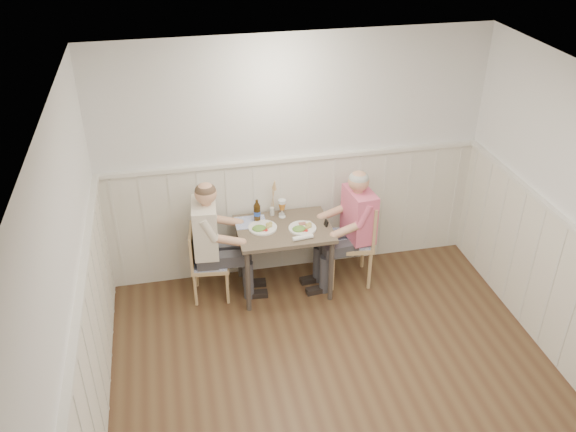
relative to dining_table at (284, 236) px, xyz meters
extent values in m
plane|color=#4A301E|center=(0.20, -1.84, -0.65)|extent=(4.50, 4.50, 0.00)
cube|color=white|center=(0.20, 0.41, 0.65)|extent=(4.00, 0.04, 2.60)
cube|color=white|center=(-1.80, -1.84, 0.65)|extent=(0.04, 4.50, 2.60)
cube|color=white|center=(0.20, -1.84, 1.94)|extent=(4.00, 4.50, 0.02)
cube|color=silver|center=(0.20, 0.39, 0.00)|extent=(3.98, 0.03, 1.30)
cube|color=silver|center=(-1.79, -1.84, 0.00)|extent=(0.03, 4.48, 1.30)
cube|color=silver|center=(0.20, 0.38, 0.67)|extent=(3.98, 0.06, 0.04)
cube|color=silver|center=(-1.77, -1.84, 0.67)|extent=(0.06, 4.48, 0.04)
cube|color=#4B3E35|center=(0.00, 0.00, 0.08)|extent=(0.95, 0.70, 0.04)
cylinder|color=#3F3833|center=(-0.43, -0.30, -0.30)|extent=(0.05, 0.05, 0.71)
cylinder|color=#3F3833|center=(-0.43, 0.30, -0.30)|extent=(0.05, 0.05, 0.71)
cylinder|color=#3F3833|center=(0.43, -0.30, -0.30)|extent=(0.05, 0.05, 0.71)
cylinder|color=#3F3833|center=(0.43, 0.30, -0.30)|extent=(0.05, 0.05, 0.71)
cube|color=tan|center=(0.71, 0.02, -0.18)|extent=(0.52, 0.52, 0.04)
cube|color=#4E65C0|center=(0.71, 0.02, -0.14)|extent=(0.46, 0.46, 0.03)
cube|color=tan|center=(0.91, -0.01, 0.08)|extent=(0.09, 0.46, 0.48)
cylinder|color=tan|center=(0.88, -0.20, -0.43)|extent=(0.04, 0.04, 0.45)
cylinder|color=tan|center=(0.49, -0.15, -0.43)|extent=(0.04, 0.04, 0.45)
cylinder|color=tan|center=(0.93, 0.19, -0.43)|extent=(0.04, 0.04, 0.45)
cylinder|color=tan|center=(0.54, 0.24, -0.43)|extent=(0.04, 0.04, 0.45)
cube|color=tan|center=(-0.76, 0.03, -0.26)|extent=(0.42, 0.42, 0.04)
cube|color=#4E65C0|center=(-0.76, 0.03, -0.23)|extent=(0.38, 0.38, 0.03)
cube|color=tan|center=(-0.93, 0.05, -0.04)|extent=(0.07, 0.38, 0.40)
cylinder|color=tan|center=(-0.91, 0.21, -0.47)|extent=(0.03, 0.03, 0.37)
cylinder|color=tan|center=(-0.58, 0.18, -0.47)|extent=(0.03, 0.03, 0.37)
cylinder|color=tan|center=(-0.94, -0.11, -0.47)|extent=(0.03, 0.03, 0.37)
cylinder|color=tan|center=(-0.62, -0.15, -0.47)|extent=(0.03, 0.03, 0.37)
cube|color=#3F3F47|center=(0.77, -0.02, -0.43)|extent=(0.47, 0.43, 0.44)
cube|color=#3F3F47|center=(0.57, -0.04, -0.16)|extent=(0.44, 0.39, 0.13)
cube|color=#FD6683|center=(0.77, -0.02, 0.17)|extent=(0.28, 0.45, 0.53)
sphere|color=tan|center=(0.77, -0.02, 0.55)|extent=(0.21, 0.21, 0.21)
sphere|color=#A5A5A0|center=(0.77, -0.02, 0.58)|extent=(0.20, 0.20, 0.20)
cube|color=black|center=(0.42, -0.06, 0.17)|extent=(0.02, 0.07, 0.13)
cube|color=#3F3F47|center=(-0.77, 0.03, -0.43)|extent=(0.46, 0.42, 0.44)
cube|color=#3F3F47|center=(-0.57, 0.02, -0.15)|extent=(0.44, 0.38, 0.13)
cube|color=beige|center=(-0.77, 0.03, 0.17)|extent=(0.27, 0.45, 0.54)
sphere|color=tan|center=(-0.77, 0.03, 0.56)|extent=(0.21, 0.21, 0.21)
sphere|color=#4C3828|center=(-0.77, 0.03, 0.59)|extent=(0.20, 0.20, 0.20)
cylinder|color=white|center=(0.18, -0.07, 0.11)|extent=(0.28, 0.28, 0.02)
ellipsoid|color=#3F722D|center=(0.13, -0.10, 0.14)|extent=(0.14, 0.11, 0.05)
sphere|color=tan|center=(0.24, -0.06, 0.14)|extent=(0.04, 0.04, 0.04)
cube|color=#995B49|center=(0.20, -0.01, 0.12)|extent=(0.08, 0.05, 0.01)
cylinder|color=white|center=(0.25, -0.01, 0.13)|extent=(0.06, 0.06, 0.03)
cylinder|color=white|center=(-0.21, 0.02, 0.11)|extent=(0.29, 0.29, 0.02)
ellipsoid|color=#3F722D|center=(-0.26, -0.01, 0.14)|extent=(0.14, 0.12, 0.05)
sphere|color=tan|center=(-0.15, 0.03, 0.14)|extent=(0.04, 0.04, 0.04)
cylinder|color=silver|center=(0.03, 0.26, 0.10)|extent=(0.06, 0.06, 0.01)
cylinder|color=silver|center=(0.03, 0.26, 0.14)|extent=(0.01, 0.01, 0.08)
cone|color=#C47726|center=(0.03, 0.26, 0.21)|extent=(0.07, 0.07, 0.07)
cylinder|color=silver|center=(0.03, 0.26, 0.26)|extent=(0.07, 0.07, 0.03)
cylinder|color=silver|center=(0.02, 0.21, 0.10)|extent=(0.07, 0.07, 0.01)
cylinder|color=silver|center=(0.02, 0.21, 0.15)|extent=(0.01, 0.01, 0.09)
cone|color=#C47726|center=(0.02, 0.21, 0.23)|extent=(0.08, 0.08, 0.08)
cylinder|color=silver|center=(0.02, 0.21, 0.28)|extent=(0.08, 0.08, 0.03)
cylinder|color=black|center=(-0.24, 0.18, 0.19)|extent=(0.07, 0.07, 0.18)
cone|color=black|center=(-0.24, 0.18, 0.30)|extent=(0.07, 0.07, 0.04)
cylinder|color=black|center=(-0.24, 0.18, 0.33)|extent=(0.03, 0.03, 0.03)
cylinder|color=#2547AB|center=(-0.24, 0.18, 0.19)|extent=(0.07, 0.07, 0.05)
cylinder|color=white|center=(0.14, -0.26, 0.12)|extent=(0.21, 0.07, 0.05)
cylinder|color=silver|center=(-0.07, 0.27, 0.14)|extent=(0.05, 0.05, 0.09)
cylinder|color=tan|center=(-0.07, 0.27, 0.29)|extent=(0.03, 0.03, 0.28)
cone|color=tan|center=(-0.07, 0.27, 0.47)|extent=(0.04, 0.04, 0.10)
cube|color=#4E65C0|center=(-0.31, 0.17, 0.10)|extent=(0.32, 0.26, 0.01)
camera|label=1|loc=(-1.05, -5.13, 3.33)|focal=38.00mm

